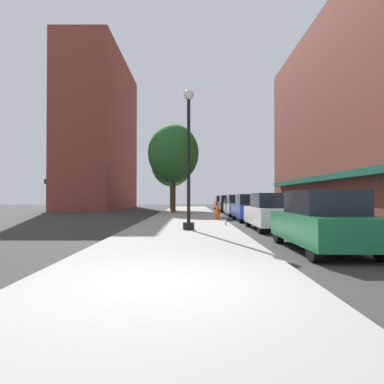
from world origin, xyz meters
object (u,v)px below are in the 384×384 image
at_px(car_black, 228,204).
at_px(car_white, 271,212).
at_px(car_green, 322,222).
at_px(lamppost, 189,156).
at_px(parking_meter_near, 226,208).
at_px(tree_mid, 173,153).
at_px(fire_hydrant, 217,213).
at_px(car_silver, 237,206).
at_px(car_red, 223,203).
at_px(tree_near, 172,163).
at_px(car_blue, 250,208).

bearing_deg(car_black, car_white, -90.98).
bearing_deg(car_white, car_green, -92.26).
bearing_deg(car_green, lamppost, 126.26).
relative_size(parking_meter_near, tree_mid, 0.17).
xyz_separation_m(fire_hydrant, car_silver, (2.03, 5.85, 0.29)).
height_order(lamppost, tree_mid, tree_mid).
bearing_deg(lamppost, car_black, 79.04).
height_order(car_silver, car_red, same).
height_order(lamppost, car_black, lamppost).
distance_m(fire_hydrant, car_white, 5.74).
height_order(tree_near, car_red, tree_near).
bearing_deg(parking_meter_near, car_black, 83.52).
bearing_deg(car_white, parking_meter_near, 151.67).
xyz_separation_m(parking_meter_near, car_red, (1.95, 23.19, -0.14)).
bearing_deg(tree_mid, car_red, 60.70).
distance_m(car_green, car_red, 30.11).
bearing_deg(tree_mid, car_white, -70.52).
xyz_separation_m(lamppost, fire_hydrant, (1.69, 6.45, -2.68)).
height_order(fire_hydrant, car_red, car_red).
bearing_deg(car_silver, car_red, 91.82).
bearing_deg(car_red, tree_mid, -121.29).
height_order(fire_hydrant, tree_mid, tree_mid).
xyz_separation_m(car_white, car_black, (0.00, 18.12, 0.00)).
relative_size(tree_mid, car_white, 1.83).
bearing_deg(car_white, tree_near, 103.60).
bearing_deg(car_black, car_silver, -90.98).
distance_m(lamppost, car_black, 19.70).
bearing_deg(fire_hydrant, car_silver, 70.88).
bearing_deg(parking_meter_near, car_blue, 67.26).
xyz_separation_m(tree_mid, car_black, (5.24, 3.31, -4.57)).
relative_size(fire_hydrant, car_silver, 0.18).
height_order(lamppost, car_red, lamppost).
height_order(tree_mid, car_blue, tree_mid).
height_order(parking_meter_near, car_green, car_green).
height_order(tree_near, car_white, tree_near).
distance_m(tree_near, car_white, 21.22).
bearing_deg(car_white, car_black, 87.74).
height_order(parking_meter_near, tree_near, tree_near).
distance_m(tree_near, car_black, 7.35).
relative_size(car_blue, car_red, 1.00).
bearing_deg(car_white, lamppost, -166.01).
relative_size(lamppost, car_black, 1.37).
height_order(car_black, car_red, same).
bearing_deg(fire_hydrant, car_white, -69.29).
xyz_separation_m(parking_meter_near, car_silver, (1.95, 10.26, -0.14)).
xyz_separation_m(tree_near, car_green, (5.68, -25.97, -4.27)).
height_order(tree_near, tree_mid, tree_mid).
relative_size(tree_near, car_black, 1.74).
bearing_deg(car_blue, car_silver, 89.77).
distance_m(lamppost, car_red, 25.62).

